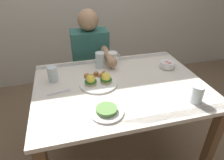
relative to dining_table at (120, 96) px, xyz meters
name	(u,v)px	position (x,y,z in m)	size (l,w,h in m)	color
ground_plane	(118,153)	(0.00, 0.00, -0.63)	(6.00, 6.00, 0.00)	#7F664C
dining_table	(120,96)	(0.00, 0.00, 0.00)	(1.20, 0.90, 0.74)	silver
eggs_benedict_plate	(98,81)	(-0.15, 0.04, 0.13)	(0.27, 0.27, 0.09)	white
fruit_bowl	(167,65)	(0.44, 0.14, 0.14)	(0.12, 0.12, 0.06)	white
coffee_mug	(113,57)	(0.04, 0.35, 0.16)	(0.11, 0.08, 0.09)	white
fork	(61,92)	(-0.42, 0.00, 0.11)	(0.16, 0.05, 0.00)	silver
water_glass_near	(53,75)	(-0.46, 0.16, 0.15)	(0.07, 0.07, 0.11)	silver
water_glass_far	(100,61)	(-0.09, 0.29, 0.16)	(0.07, 0.07, 0.13)	silver
water_glass_extra	(197,95)	(0.39, -0.32, 0.16)	(0.08, 0.08, 0.11)	silver
side_plate	(107,111)	(-0.17, -0.28, 0.12)	(0.20, 0.20, 0.04)	white
diner_person	(91,61)	(-0.11, 0.60, 0.02)	(0.34, 0.54, 1.14)	#33333D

